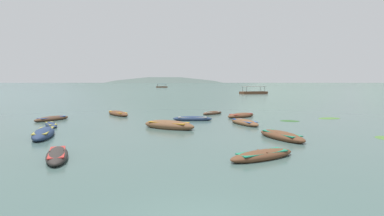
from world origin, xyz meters
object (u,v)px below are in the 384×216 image
(rowboat_11, at_px, (44,134))
(rowboat_5, at_px, (51,125))
(rowboat_0, at_px, (57,155))
(rowboat_10, at_px, (213,113))
(ferry_0, at_px, (162,87))
(ferry_1, at_px, (254,92))
(rowboat_2, at_px, (244,122))
(rowboat_12, at_px, (118,114))
(rowboat_9, at_px, (192,119))
(rowboat_1, at_px, (52,119))
(rowboat_6, at_px, (262,155))
(rowboat_4, at_px, (169,125))
(rowboat_7, at_px, (241,115))
(rowboat_3, at_px, (282,136))

(rowboat_11, bearing_deg, rowboat_5, 105.20)
(rowboat_0, height_order, rowboat_10, rowboat_0)
(rowboat_5, xyz_separation_m, ferry_0, (8.60, 163.06, 0.32))
(ferry_1, bearing_deg, rowboat_2, -108.54)
(rowboat_0, relative_size, rowboat_10, 1.25)
(rowboat_12, distance_m, ferry_1, 63.22)
(rowboat_9, relative_size, rowboat_10, 1.34)
(rowboat_1, relative_size, rowboat_12, 0.81)
(rowboat_10, bearing_deg, rowboat_6, -92.57)
(rowboat_9, distance_m, rowboat_11, 13.11)
(rowboat_6, xyz_separation_m, ferry_0, (-5.63, 174.78, 0.28))
(rowboat_4, bearing_deg, ferry_0, 90.45)
(rowboat_4, xyz_separation_m, rowboat_10, (5.20, 9.49, -0.11))
(rowboat_6, relative_size, rowboat_7, 1.03)
(rowboat_1, xyz_separation_m, rowboat_5, (1.34, -3.82, -0.03))
(rowboat_12, distance_m, ferry_0, 155.60)
(rowboat_9, xyz_separation_m, ferry_0, (-3.66, 160.67, 0.28))
(rowboat_4, bearing_deg, rowboat_6, -65.60)
(rowboat_12, bearing_deg, rowboat_2, -34.00)
(rowboat_1, relative_size, rowboat_2, 0.87)
(rowboat_6, height_order, rowboat_10, rowboat_6)
(ferry_0, bearing_deg, rowboat_5, -93.02)
(ferry_0, bearing_deg, rowboat_3, -87.12)
(rowboat_0, bearing_deg, ferry_0, 88.58)
(rowboat_4, xyz_separation_m, ferry_0, (-1.29, 165.20, 0.19))
(rowboat_0, height_order, rowboat_12, rowboat_12)
(rowboat_0, distance_m, rowboat_10, 21.09)
(rowboat_9, bearing_deg, rowboat_5, -168.96)
(rowboat_0, bearing_deg, rowboat_6, -5.48)
(rowboat_9, bearing_deg, ferry_1, 66.97)
(rowboat_5, height_order, rowboat_12, rowboat_12)
(rowboat_7, height_order, rowboat_12, rowboat_12)
(rowboat_7, bearing_deg, rowboat_10, 130.94)
(rowboat_4, bearing_deg, rowboat_1, 152.05)
(rowboat_10, relative_size, ferry_0, 0.39)
(rowboat_11, relative_size, rowboat_12, 1.04)
(rowboat_5, distance_m, ferry_0, 163.29)
(rowboat_1, bearing_deg, rowboat_5, -70.62)
(rowboat_4, distance_m, rowboat_10, 10.82)
(rowboat_12, xyz_separation_m, ferry_1, (32.97, 53.94, 0.26))
(rowboat_4, height_order, rowboat_6, rowboat_4)
(rowboat_9, relative_size, rowboat_12, 0.88)
(rowboat_0, relative_size, rowboat_11, 0.79)
(rowboat_3, bearing_deg, rowboat_1, 149.33)
(rowboat_5, distance_m, rowboat_10, 16.78)
(rowboat_1, height_order, rowboat_10, rowboat_1)
(rowboat_3, height_order, rowboat_5, rowboat_3)
(rowboat_11, distance_m, ferry_0, 168.06)
(rowboat_1, height_order, ferry_0, ferry_0)
(rowboat_0, bearing_deg, rowboat_1, 111.10)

